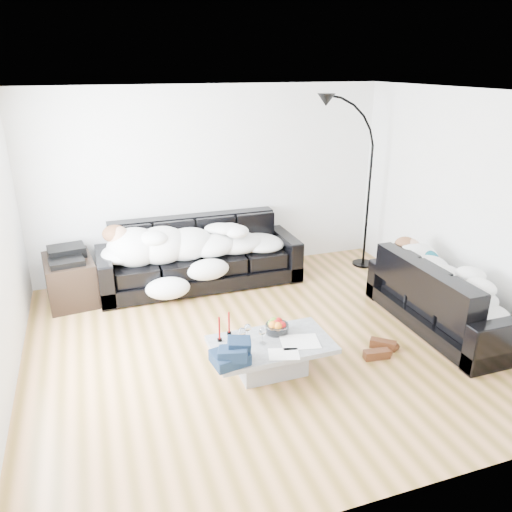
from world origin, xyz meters
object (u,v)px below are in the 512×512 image
object	(u,v)px
floor_lamp	(369,194)
sleeper_right	(448,276)
shoes	(380,349)
coffee_table	(271,357)
wine_glass_a	(248,332)
sofa_back	(200,254)
sleeper_back	(200,240)
candle_left	(219,329)
fruit_bowl	(277,326)
sofa_right	(445,295)
candle_right	(229,323)
wine_glass_b	(242,337)
wine_glass_c	(262,336)
av_cabinet	(70,280)
stereo	(67,254)

from	to	relation	value
floor_lamp	sleeper_right	bearing A→B (deg)	-114.91
sleeper_right	shoes	xyz separation A→B (m)	(-0.99, -0.29, -0.57)
coffee_table	wine_glass_a	size ratio (longest dim) A/B	6.77
sofa_back	sleeper_back	distance (m)	0.21
coffee_table	floor_lamp	bearing A→B (deg)	43.47
candle_left	fruit_bowl	bearing A→B (deg)	-2.18
sofa_right	candle_right	size ratio (longest dim) A/B	8.07
candle_right	shoes	size ratio (longest dim) A/B	0.52
wine_glass_b	wine_glass_c	size ratio (longest dim) A/B	1.05
sofa_back	av_cabinet	size ratio (longest dim) A/B	3.24
wine_glass_c	candle_right	xyz separation A→B (m)	(-0.25, 0.28, 0.03)
wine_glass_a	floor_lamp	xyz separation A→B (m)	(2.51, 2.07, 0.67)
shoes	candle_right	bearing A→B (deg)	-173.88
fruit_bowl	sofa_back	bearing A→B (deg)	97.78
sofa_right	floor_lamp	world-z (taller)	floor_lamp
sleeper_back	av_cabinet	xyz separation A→B (m)	(-1.68, 0.07, -0.36)
wine_glass_b	wine_glass_c	world-z (taller)	wine_glass_b
sleeper_back	shoes	xyz separation A→B (m)	(1.37, -2.31, -0.59)
sleeper_right	wine_glass_a	xyz separation A→B (m)	(-2.40, -0.12, -0.20)
sofa_right	sleeper_right	distance (m)	0.23
sleeper_right	floor_lamp	distance (m)	2.01
sleeper_right	candle_left	bearing A→B (deg)	91.09
coffee_table	wine_glass_a	distance (m)	0.35
coffee_table	av_cabinet	bearing A→B (deg)	128.49
stereo	sofa_right	bearing A→B (deg)	-35.47
wine_glass_b	stereo	bearing A→B (deg)	124.34
wine_glass_c	shoes	bearing A→B (deg)	-2.47
sofa_right	floor_lamp	xyz separation A→B (m)	(0.11, 1.95, 0.70)
candle_left	av_cabinet	xyz separation A→B (m)	(-1.38, 2.14, -0.18)
sleeper_right	stereo	xyz separation A→B (m)	(-4.04, 2.09, 0.01)
shoes	sleeper_right	bearing A→B (deg)	34.63
fruit_bowl	candle_left	xyz separation A→B (m)	(-0.59, 0.02, 0.06)
candle_left	av_cabinet	size ratio (longest dim) A/B	0.31
coffee_table	wine_glass_c	bearing A→B (deg)	179.39
sleeper_back	av_cabinet	world-z (taller)	sleeper_back
wine_glass_c	floor_lamp	size ratio (longest dim) A/B	0.08
coffee_table	candle_right	world-z (taller)	candle_right
candle_right	floor_lamp	size ratio (longest dim) A/B	0.11
candle_right	stereo	world-z (taller)	stereo
wine_glass_c	wine_glass_b	bearing A→B (deg)	169.14
sofa_back	coffee_table	world-z (taller)	sofa_back
candle_left	candle_right	xyz separation A→B (m)	(0.12, 0.10, -0.01)
fruit_bowl	av_cabinet	xyz separation A→B (m)	(-1.97, 2.17, -0.13)
sofa_back	sofa_right	world-z (taller)	sofa_back
sleeper_back	fruit_bowl	bearing A→B (deg)	-82.04
av_cabinet	wine_glass_b	bearing A→B (deg)	-62.17
wine_glass_a	candle_left	xyz separation A→B (m)	(-0.26, 0.07, 0.04)
coffee_table	fruit_bowl	size ratio (longest dim) A/B	4.99
candle_left	sofa_right	bearing A→B (deg)	1.09
sofa_right	stereo	distance (m)	4.56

